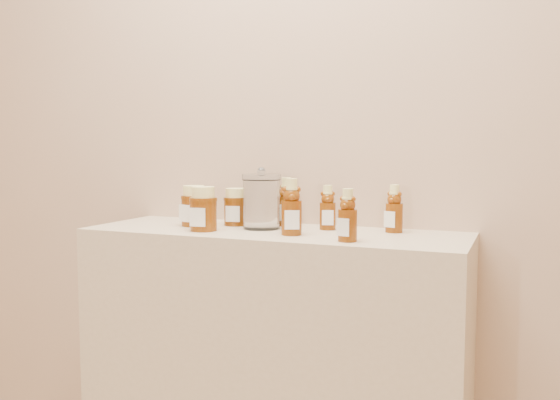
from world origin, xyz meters
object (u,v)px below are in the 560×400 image
at_px(bear_bottle_front_left, 292,203).
at_px(glass_canister, 261,199).
at_px(honey_jar_left, 194,206).
at_px(display_table, 273,370).
at_px(bear_bottle_back_left, 287,198).

height_order(bear_bottle_front_left, glass_canister, same).
xyz_separation_m(bear_bottle_front_left, honey_jar_left, (-0.38, 0.07, -0.03)).
bearing_deg(display_table, bear_bottle_back_left, 92.44).
bearing_deg(bear_bottle_front_left, bear_bottle_back_left, 92.25).
xyz_separation_m(display_table, glass_canister, (-0.05, 0.03, 0.55)).
bearing_deg(glass_canister, bear_bottle_back_left, 65.37).
height_order(bear_bottle_back_left, glass_canister, glass_canister).
bearing_deg(glass_canister, honey_jar_left, -174.81).
relative_size(bear_bottle_front_left, honey_jar_left, 1.42).
bearing_deg(honey_jar_left, display_table, 15.25).
relative_size(bear_bottle_back_left, glass_canister, 0.95).
relative_size(bear_bottle_back_left, bear_bottle_front_left, 0.96).
relative_size(display_table, bear_bottle_back_left, 6.59).
height_order(display_table, glass_canister, glass_canister).
bearing_deg(glass_canister, bear_bottle_front_left, -33.13).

